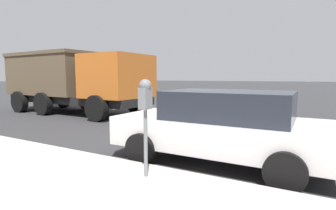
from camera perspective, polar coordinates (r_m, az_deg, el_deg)
ground_plane at (r=6.84m, az=6.09°, el=-8.67°), size 220.00×220.00×0.00m
parking_meter at (r=4.09m, az=-4.96°, el=0.52°), size 0.21×0.19×1.55m
car_white at (r=5.40m, az=11.72°, el=-4.35°), size 2.02×4.23×1.47m
dump_truck at (r=13.53m, az=-19.92°, el=5.34°), size 3.09×7.74×2.92m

